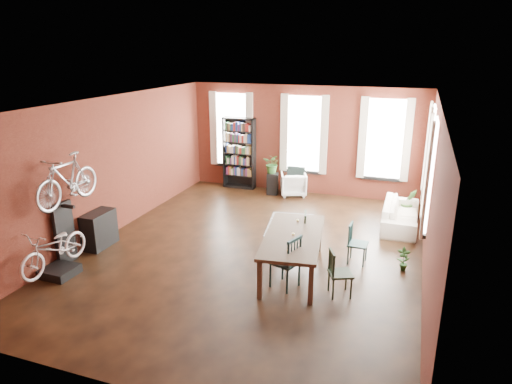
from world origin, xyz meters
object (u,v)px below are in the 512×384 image
at_px(console_table, 99,229).
at_px(bicycle_floor, 52,229).
at_px(cream_sofa, 401,210).
at_px(plant_stand, 272,184).
at_px(white_armchair, 293,183).
at_px(dining_chair_d, 358,244).
at_px(bike_trainer, 60,271).
at_px(bookshelf, 239,153).
at_px(dining_chair_b, 296,234).
at_px(dining_table, 293,254).
at_px(dining_chair_c, 340,273).
at_px(dining_chair_a, 285,261).

distance_m(console_table, bicycle_floor, 1.57).
distance_m(cream_sofa, plant_stand, 4.01).
height_order(white_armchair, bicycle_floor, bicycle_floor).
distance_m(dining_chair_d, plant_stand, 4.86).
height_order(bike_trainer, plant_stand, plant_stand).
bearing_deg(plant_stand, bookshelf, 165.32).
bearing_deg(dining_chair_b, dining_chair_d, 79.82).
xyz_separation_m(dining_table, bookshelf, (-3.08, 4.97, 0.70)).
relative_size(dining_chair_b, bicycle_floor, 0.59).
xyz_separation_m(cream_sofa, bicycle_floor, (-6.11, -4.95, 0.57)).
xyz_separation_m(dining_chair_d, console_table, (-5.50, -1.09, -0.02)).
height_order(dining_table, bicycle_floor, bicycle_floor).
height_order(bookshelf, plant_stand, bookshelf).
relative_size(dining_chair_c, white_armchair, 1.14).
relative_size(bike_trainer, bicycle_floor, 0.37).
distance_m(dining_chair_c, cream_sofa, 3.91).
bearing_deg(dining_chair_d, bike_trainer, 117.74).
relative_size(white_armchair, plant_stand, 1.18).
distance_m(dining_chair_b, bicycle_floor, 4.80).
height_order(dining_table, bookshelf, bookshelf).
height_order(cream_sofa, plant_stand, cream_sofa).
distance_m(console_table, plant_stand, 5.48).
bearing_deg(console_table, plant_stand, 63.22).
bearing_deg(plant_stand, dining_chair_b, -65.77).
bearing_deg(bookshelf, bicycle_floor, -99.89).
bearing_deg(dining_chair_d, cream_sofa, -14.18).
height_order(bookshelf, bicycle_floor, bookshelf).
distance_m(dining_chair_a, bike_trainer, 4.39).
height_order(white_armchair, bike_trainer, white_armchair).
relative_size(dining_table, dining_chair_c, 2.73).
bearing_deg(cream_sofa, bicycle_floor, 129.02).
bearing_deg(bookshelf, console_table, -103.83).
height_order(white_armchair, console_table, console_table).
bearing_deg(bike_trainer, dining_chair_c, 11.77).
distance_m(bookshelf, bicycle_floor, 6.75).
distance_m(dining_chair_b, bookshelf, 5.13).
xyz_separation_m(dining_chair_a, bike_trainer, (-4.24, -1.06, -0.42)).
xyz_separation_m(dining_chair_c, cream_sofa, (0.85, 3.81, -0.02)).
bearing_deg(dining_table, console_table, 174.80).
distance_m(dining_table, dining_chair_c, 1.15).
relative_size(bike_trainer, plant_stand, 0.92).
relative_size(bookshelf, plant_stand, 3.44).
relative_size(dining_table, console_table, 2.93).
height_order(white_armchair, cream_sofa, cream_sofa).
bearing_deg(cream_sofa, dining_chair_a, 154.17).
bearing_deg(white_armchair, dining_table, 84.98).
height_order(dining_chair_b, dining_chair_c, dining_chair_b).
xyz_separation_m(bookshelf, white_armchair, (1.81, -0.20, -0.72)).
xyz_separation_m(dining_chair_c, bike_trainer, (-5.25, -1.09, -0.34)).
relative_size(dining_chair_a, bike_trainer, 1.72).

